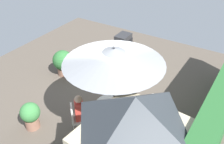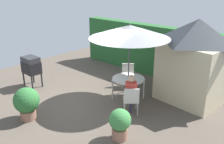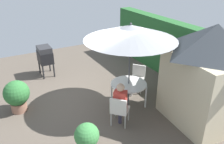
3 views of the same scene
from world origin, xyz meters
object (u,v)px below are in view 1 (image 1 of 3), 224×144
at_px(person_in_red, 79,110).
at_px(patio_table, 114,107).
at_px(potted_plant_by_shed, 31,115).
at_px(chair_near_shed, 77,117).
at_px(chair_far_side, 150,109).
at_px(patio_umbrella, 114,56).
at_px(bbq_grill, 123,43).
at_px(potted_plant_by_grill, 63,62).

bearing_deg(person_in_red, patio_table, 133.63).
bearing_deg(person_in_red, potted_plant_by_shed, -62.85).
relative_size(chair_near_shed, potted_plant_by_shed, 1.04).
relative_size(chair_near_shed, chair_far_side, 1.00).
bearing_deg(patio_umbrella, chair_far_side, 129.55).
height_order(chair_near_shed, chair_far_side, same).
bearing_deg(person_in_red, chair_near_shed, -46.37).
bearing_deg(bbq_grill, chair_near_shed, 12.23).
relative_size(patio_umbrella, bbq_grill, 2.22).
bearing_deg(potted_plant_by_shed, person_in_red, 117.15).
distance_m(potted_plant_by_shed, potted_plant_by_grill, 2.90).
bearing_deg(bbq_grill, potted_plant_by_shed, -3.81).
distance_m(bbq_grill, person_in_red, 4.24).
height_order(chair_near_shed, person_in_red, person_in_red).
bearing_deg(person_in_red, potted_plant_by_grill, -130.32).
relative_size(chair_far_side, person_in_red, 0.71).
xyz_separation_m(bbq_grill, chair_near_shed, (4.18, 0.91, -0.33)).
distance_m(patio_umbrella, potted_plant_by_grill, 3.84).
bearing_deg(potted_plant_by_grill, patio_umbrella, 66.50).
bearing_deg(potted_plant_by_grill, chair_far_side, 80.41).
bearing_deg(chair_far_side, potted_plant_by_shed, -54.42).
distance_m(patio_umbrella, bbq_grill, 4.13).
bearing_deg(patio_table, person_in_red, -46.37).
distance_m(potted_plant_by_grill, person_in_red, 3.14).
bearing_deg(patio_table, potted_plant_by_shed, -56.19).
xyz_separation_m(chair_near_shed, potted_plant_by_grill, (-2.08, -2.33, 0.04)).
xyz_separation_m(chair_near_shed, person_in_red, (-0.06, 0.06, 0.26)).
height_order(chair_far_side, potted_plant_by_grill, potted_plant_by_grill).
xyz_separation_m(bbq_grill, person_in_red, (4.12, 0.97, -0.06)).
distance_m(chair_far_side, potted_plant_by_grill, 3.98).
bearing_deg(person_in_red, chair_far_side, 131.50).
distance_m(patio_table, potted_plant_by_grill, 3.38).
xyz_separation_m(chair_far_side, potted_plant_by_grill, (-0.66, -3.93, 0.04)).
xyz_separation_m(patio_umbrella, potted_plant_by_shed, (1.34, -2.00, -1.91)).
xyz_separation_m(chair_near_shed, chair_far_side, (-1.42, 1.60, 0.00)).
xyz_separation_m(bbq_grill, potted_plant_by_grill, (2.10, -1.42, -0.28)).
height_order(patio_umbrella, person_in_red, patio_umbrella).
height_order(patio_table, person_in_red, person_in_red).
height_order(chair_far_side, person_in_red, person_in_red).
xyz_separation_m(patio_table, potted_plant_by_grill, (-1.35, -3.10, -0.14)).
bearing_deg(potted_plant_by_shed, potted_plant_by_grill, -157.73).
xyz_separation_m(potted_plant_by_shed, person_in_red, (-0.66, 1.29, 0.30)).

